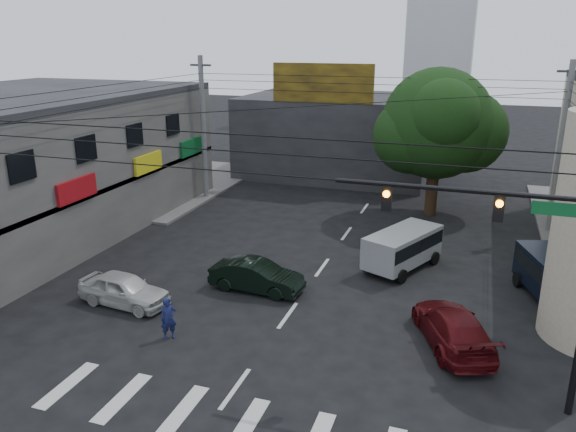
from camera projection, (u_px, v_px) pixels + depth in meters
The scene contains 14 objects.
ground at pixel (270, 341), 19.87m from camera, with size 160.00×160.00×0.00m, color black.
sidewalk_far_left at pixel (128, 181), 41.59m from camera, with size 16.00×16.00×0.15m, color #514F4C.
building_far at pixel (338, 135), 43.63m from camera, with size 14.00×10.00×6.00m, color #232326.
billboard at pixel (323, 83), 37.90m from camera, with size 7.00×0.30×2.60m, color olive.
street_tree at pixel (437, 124), 32.31m from camera, with size 6.40×6.40×8.70m.
traffic_gantry at pixel (527, 249), 15.10m from camera, with size 7.10×0.35×7.20m.
utility_pole_far_left at pixel (203, 129), 36.11m from camera, with size 0.32×0.32×9.20m, color #59595B.
utility_pole_far_right at pixel (560, 149), 29.69m from camera, with size 0.32×0.32×9.20m, color #59595B.
dark_sedan at pixel (257, 276), 23.63m from camera, with size 4.05×1.61×1.31m, color black.
white_compact at pixel (124, 289), 22.38m from camera, with size 3.99×1.95×1.31m, color #B1B1AD.
maroon_sedan at pixel (453, 327), 19.43m from camera, with size 3.50×4.99×1.34m, color #470A0D.
silver_minivan at pixel (403, 250), 25.82m from camera, with size 3.33×4.57×1.81m, color #A9AAB1, non-canonical shape.
navy_van at pixel (557, 282), 22.39m from camera, with size 3.11×4.98×1.86m, color black, non-canonical shape.
traffic_officer at pixel (168, 319), 19.81m from camera, with size 0.67×0.66×1.55m, color #141946.
Camera 1 is at (6.27, -16.44, 10.26)m, focal length 35.00 mm.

